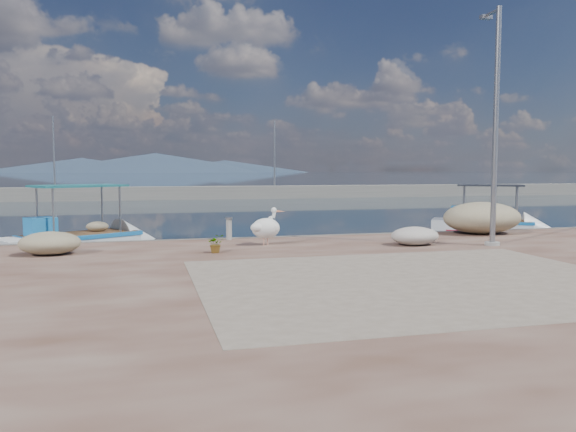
% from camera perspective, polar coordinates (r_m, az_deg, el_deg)
% --- Properties ---
extents(ground, '(1400.00, 1400.00, 0.00)m').
position_cam_1_polar(ground, '(14.31, 3.83, -6.41)').
color(ground, '#162635').
rests_on(ground, ground).
extents(quay, '(44.00, 22.00, 0.50)m').
position_cam_1_polar(quay, '(8.92, 16.31, -11.81)').
color(quay, '#4D2D21').
rests_on(quay, ground).
extents(quay_patch, '(9.00, 7.00, 0.01)m').
position_cam_1_polar(quay_patch, '(11.88, 13.06, -6.35)').
color(quay_patch, gray).
rests_on(quay_patch, quay).
extents(breakwater, '(120.00, 2.20, 7.50)m').
position_cam_1_polar(breakwater, '(53.56, -9.75, 2.34)').
color(breakwater, gray).
rests_on(breakwater, ground).
extents(mountains, '(370.00, 280.00, 22.00)m').
position_cam_1_polar(mountains, '(663.42, -13.79, 5.16)').
color(mountains, '#28384C').
rests_on(mountains, ground).
extents(boat_left, '(5.57, 4.29, 2.61)m').
position_cam_1_polar(boat_left, '(21.11, -20.49, -2.54)').
color(boat_left, white).
rests_on(boat_left, ground).
extents(boat_right, '(5.16, 4.23, 2.45)m').
position_cam_1_polar(boat_right, '(26.99, 19.65, -1.02)').
color(boat_right, white).
rests_on(boat_right, ground).
extents(pelican, '(1.17, 0.83, 1.13)m').
position_cam_1_polar(pelican, '(16.85, -2.23, -1.18)').
color(pelican, tan).
rests_on(pelican, quay).
extents(lamp_post, '(0.44, 0.96, 7.00)m').
position_cam_1_polar(lamp_post, '(17.86, 20.28, 7.76)').
color(lamp_post, gray).
rests_on(lamp_post, quay).
extents(bollard_near, '(0.24, 0.24, 0.73)m').
position_cam_1_polar(bollard_near, '(18.22, -6.02, -1.18)').
color(bollard_near, gray).
rests_on(bollard_near, quay).
extents(potted_plant, '(0.48, 0.43, 0.51)m').
position_cam_1_polar(potted_plant, '(15.44, -7.33, -2.79)').
color(potted_plant, '#33722D').
rests_on(potted_plant, quay).
extents(net_pile_c, '(2.86, 2.05, 1.13)m').
position_cam_1_polar(net_pile_c, '(21.03, 19.11, -0.17)').
color(net_pile_c, tan).
rests_on(net_pile_c, quay).
extents(net_pile_b, '(1.59, 1.24, 0.62)m').
position_cam_1_polar(net_pile_b, '(16.26, -23.04, -2.55)').
color(net_pile_b, tan).
rests_on(net_pile_b, quay).
extents(net_pile_d, '(1.48, 1.11, 0.55)m').
position_cam_1_polar(net_pile_d, '(17.30, 12.76, -1.98)').
color(net_pile_d, '#B9B3AB').
rests_on(net_pile_d, quay).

